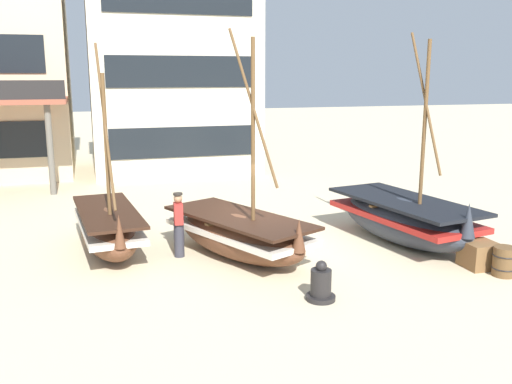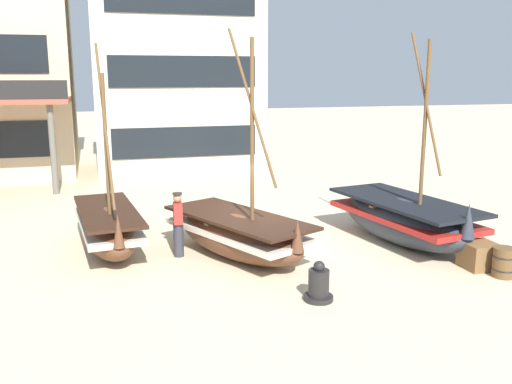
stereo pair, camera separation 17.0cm
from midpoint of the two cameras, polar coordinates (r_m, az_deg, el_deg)
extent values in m
plane|color=beige|center=(14.95, 1.40, -6.03)|extent=(120.00, 120.00, 0.00)
ellipsoid|color=brown|center=(14.30, -1.49, -4.56)|extent=(3.36, 4.70, 1.10)
cube|color=silver|center=(14.27, -1.49, -4.04)|extent=(3.30, 4.55, 0.13)
cube|color=#351E13|center=(14.17, -1.50, -2.61)|extent=(3.36, 4.64, 0.08)
cone|color=brown|center=(12.67, 4.65, -4.48)|extent=(0.44, 0.44, 0.77)
cylinder|color=brown|center=(13.37, -0.03, 5.54)|extent=(0.10, 0.10, 4.71)
cylinder|color=brown|center=(13.31, -0.03, 8.74)|extent=(0.81, 1.64, 3.70)
cube|color=brown|center=(14.45, -2.34, -2.82)|extent=(1.49, 0.80, 0.06)
ellipsoid|color=brown|center=(15.28, -14.60, -3.79)|extent=(1.77, 4.34, 1.14)
cube|color=silver|center=(15.24, -14.62, -3.27)|extent=(1.77, 4.17, 0.14)
cube|color=#351E13|center=(15.15, -14.70, -1.88)|extent=(1.81, 4.26, 0.08)
cone|color=brown|center=(13.20, -13.59, -3.91)|extent=(0.30, 0.30, 0.80)
cylinder|color=brown|center=(14.33, -14.78, 4.00)|extent=(0.10, 0.10, 3.86)
cylinder|color=brown|center=(14.26, -14.93, 6.79)|extent=(0.27, 2.11, 3.97)
cube|color=brown|center=(15.49, -14.82, -2.06)|extent=(1.32, 0.28, 0.06)
ellipsoid|color=#2D333D|center=(16.04, 15.23, -2.91)|extent=(2.64, 4.96, 1.23)
cube|color=red|center=(16.00, 15.26, -2.38)|extent=(2.63, 4.78, 0.15)
cube|color=black|center=(15.91, 15.34, -0.94)|extent=(2.68, 4.88, 0.09)
cone|color=#2D333D|center=(14.34, 21.26, -2.78)|extent=(0.43, 0.43, 0.86)
cylinder|color=brown|center=(15.16, 17.22, 6.00)|extent=(0.10, 0.10, 4.64)
cylinder|color=brown|center=(15.11, 17.39, 8.69)|extent=(0.31, 1.40, 3.61)
cube|color=brown|center=(16.19, 14.49, -1.16)|extent=(1.78, 0.46, 0.06)
cylinder|color=#33333D|center=(14.49, -7.61, -4.90)|extent=(0.26, 0.26, 0.88)
cube|color=#B22D28|center=(14.30, -7.69, -2.17)|extent=(0.25, 0.37, 0.54)
sphere|color=#A87A56|center=(14.21, -7.74, -0.65)|extent=(0.22, 0.22, 0.22)
cylinder|color=#2D2823|center=(14.19, -7.75, -0.18)|extent=(0.24, 0.24, 0.05)
cylinder|color=black|center=(11.89, 6.83, -10.73)|extent=(0.62, 0.62, 0.10)
cylinder|color=black|center=(11.76, 6.87, -9.24)|extent=(0.44, 0.44, 0.56)
sphere|color=black|center=(11.64, 6.92, -7.60)|extent=(0.24, 0.24, 0.24)
cylinder|color=brown|center=(14.23, 24.42, -6.59)|extent=(0.52, 0.52, 0.70)
torus|color=black|center=(14.19, 24.47, -6.00)|extent=(0.56, 0.56, 0.03)
torus|color=black|center=(14.28, 24.37, -7.18)|extent=(0.56, 0.56, 0.03)
cube|color=brown|center=(14.63, 22.24, -6.05)|extent=(0.78, 0.78, 0.64)
cube|color=beige|center=(27.53, -8.17, 11.79)|extent=(7.62, 5.62, 9.16)
cube|color=black|center=(24.90, -7.04, 5.12)|extent=(6.40, 0.06, 1.34)
cube|color=black|center=(24.72, -7.22, 12.16)|extent=(6.40, 0.06, 1.34)
cylinder|color=#666056|center=(22.95, -19.92, 4.10)|extent=(0.24, 0.24, 3.51)
camera|label=1|loc=(0.09, -89.69, 0.07)|focal=38.96mm
camera|label=2|loc=(0.09, 90.31, -0.07)|focal=38.96mm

